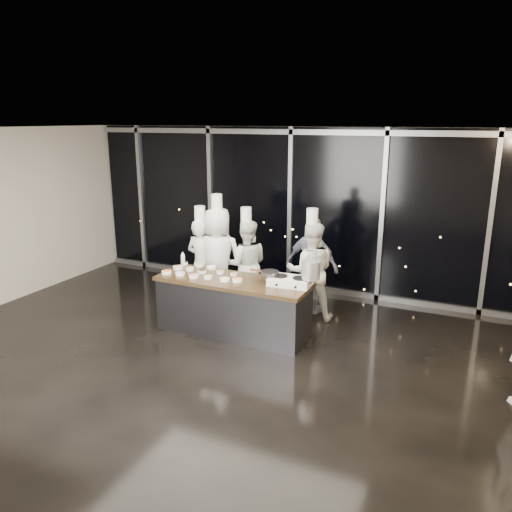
{
  "coord_description": "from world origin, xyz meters",
  "views": [
    {
      "loc": [
        3.43,
        -5.74,
        3.34
      ],
      "look_at": [
        0.26,
        1.2,
        1.24
      ],
      "focal_mm": 35.0,
      "sensor_mm": 36.0,
      "label": 1
    }
  ],
  "objects": [
    {
      "name": "demo_counter",
      "position": [
        0.0,
        0.9,
        0.45
      ],
      "size": [
        2.46,
        0.86,
        0.9
      ],
      "color": "#36363B",
      "rests_on": "ground"
    },
    {
      "name": "chef_left",
      "position": [
        -0.72,
        1.72,
        0.94
      ],
      "size": [
        1.02,
        0.77,
        2.09
      ],
      "rotation": [
        0.0,
        0.0,
        3.36
      ],
      "color": "silver",
      "rests_on": "ground"
    },
    {
      "name": "stock_pot",
      "position": [
        1.24,
        1.03,
        1.18
      ],
      "size": [
        0.29,
        0.29,
        0.28
      ],
      "primitive_type": "cylinder",
      "rotation": [
        0.0,
        0.0,
        0.05
      ],
      "color": "#B5B5B7",
      "rests_on": "stove"
    },
    {
      "name": "guest",
      "position": [
        0.86,
        2.27,
        0.86
      ],
      "size": [
        1.08,
        0.65,
        1.72
      ],
      "rotation": [
        0.0,
        0.0,
        2.9
      ],
      "color": "#151C3B",
      "rests_on": "ground"
    },
    {
      "name": "window_wall",
      "position": [
        0.0,
        3.43,
        1.6
      ],
      "size": [
        8.9,
        0.11,
        3.2
      ],
      "color": "black",
      "rests_on": "ground"
    },
    {
      "name": "ground",
      "position": [
        0.0,
        0.0,
        0.0
      ],
      "size": [
        9.0,
        9.0,
        0.0
      ],
      "primitive_type": "plane",
      "color": "black",
      "rests_on": "ground"
    },
    {
      "name": "room_shell",
      "position": [
        0.18,
        0.0,
        2.25
      ],
      "size": [
        9.02,
        7.02,
        3.21
      ],
      "color": "#BDB2A1",
      "rests_on": "ground"
    },
    {
      "name": "chef_right",
      "position": [
        0.92,
        1.98,
        0.86
      ],
      "size": [
        0.99,
        0.89,
        1.92
      ],
      "rotation": [
        0.0,
        0.0,
        3.49
      ],
      "color": "silver",
      "rests_on": "ground"
    },
    {
      "name": "frying_pan",
      "position": [
        0.58,
        0.98,
        1.06
      ],
      "size": [
        0.48,
        0.29,
        0.05
      ],
      "rotation": [
        0.0,
        0.0,
        0.05
      ],
      "color": "slate",
      "rests_on": "stove"
    },
    {
      "name": "chef_center",
      "position": [
        -0.31,
        2.03,
        0.82
      ],
      "size": [
        0.97,
        0.88,
        1.85
      ],
      "rotation": [
        0.0,
        0.0,
        3.57
      ],
      "color": "silver",
      "rests_on": "ground"
    },
    {
      "name": "stove",
      "position": [
        0.92,
        1.01,
        0.96
      ],
      "size": [
        0.65,
        0.43,
        0.14
      ],
      "rotation": [
        0.0,
        0.0,
        0.05
      ],
      "color": "white",
      "rests_on": "demo_counter"
    },
    {
      "name": "prep_bowls",
      "position": [
        -0.63,
        0.96,
        0.93
      ],
      "size": [
        1.4,
        0.74,
        0.05
      ],
      "color": "white",
      "rests_on": "demo_counter"
    },
    {
      "name": "chef_far_left",
      "position": [
        -1.06,
        1.71,
        0.84
      ],
      "size": [
        0.65,
        0.48,
        1.86
      ],
      "rotation": [
        0.0,
        0.0,
        2.99
      ],
      "color": "silver",
      "rests_on": "ground"
    },
    {
      "name": "squeeze_bottle",
      "position": [
        -1.14,
        1.24,
        1.02
      ],
      "size": [
        0.07,
        0.07,
        0.25
      ],
      "color": "silver",
      "rests_on": "demo_counter"
    }
  ]
}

